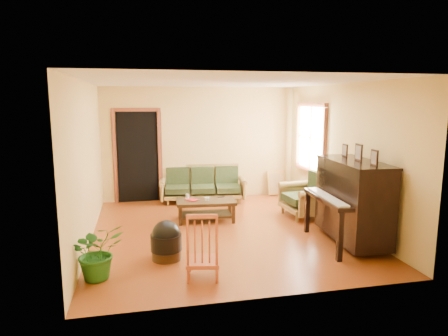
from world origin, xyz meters
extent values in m
plane|color=#66290D|center=(0.00, 0.00, 0.00)|extent=(5.00, 5.00, 0.00)
cube|color=black|center=(-1.45, 2.48, 1.02)|extent=(1.08, 0.16, 2.05)
cube|color=white|center=(2.21, 1.30, 1.50)|extent=(0.12, 1.36, 1.46)
cube|color=olive|center=(-0.01, 2.14, 0.41)|extent=(1.98, 1.02, 0.81)
cube|color=black|center=(-0.19, 0.67, 0.20)|extent=(1.16, 0.70, 0.41)
cube|color=olive|center=(1.78, 0.55, 0.47)|extent=(0.97, 1.01, 0.94)
cube|color=black|center=(1.89, -1.06, 0.68)|extent=(0.99, 1.59, 1.36)
cylinder|color=black|center=(-1.08, -1.08, 0.22)|extent=(0.55, 0.55, 0.43)
cube|color=#95391B|center=(-0.66, -1.80, 0.45)|extent=(0.50, 0.53, 0.90)
cube|color=gold|center=(1.84, 2.37, 0.31)|extent=(0.48, 0.16, 0.63)
cylinder|color=#2F458F|center=(2.08, 2.16, 0.12)|extent=(0.19, 0.19, 0.23)
imported|color=#1E5919|center=(-1.99, -1.53, 0.37)|extent=(0.84, 0.79, 0.73)
imported|color=#A7161D|center=(-0.52, 0.65, 0.42)|extent=(0.28, 0.28, 0.02)
cylinder|color=silver|center=(-0.54, 0.76, 0.46)|extent=(0.09, 0.09, 0.12)
cylinder|color=silver|center=(-0.18, 0.64, 0.43)|extent=(0.10, 0.10, 0.06)
cube|color=black|center=(0.14, 0.85, 0.41)|extent=(0.14, 0.09, 0.01)
camera|label=1|loc=(-1.42, -6.67, 2.30)|focal=32.00mm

